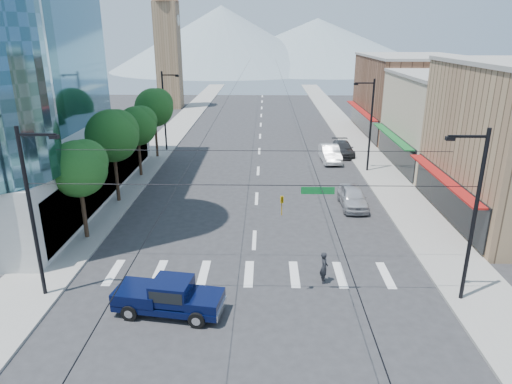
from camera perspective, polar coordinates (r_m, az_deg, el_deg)
ground at (r=25.21m, az=-0.54°, el=-11.88°), size 160.00×160.00×0.00m
sidewalk_left at (r=64.17m, az=-10.33°, el=7.36°), size 4.00×120.00×0.15m
sidewalk_right at (r=63.92m, az=11.45°, el=7.24°), size 4.00×120.00×0.15m
shop_mid at (r=50.22m, az=24.03°, el=7.87°), size 12.00×14.00×9.00m
shop_far at (r=65.01m, az=18.83°, el=11.22°), size 12.00×18.00×10.00m
clock_tower at (r=85.33m, az=-10.95°, el=17.40°), size 4.80×4.80×20.40m
mountain_left at (r=172.27m, az=-4.27°, el=18.62°), size 80.00×80.00×22.00m
mountain_right at (r=182.62m, az=7.62°, el=17.92°), size 90.00×90.00×18.00m
tree_near at (r=31.10m, az=-21.09°, el=2.98°), size 3.65×3.64×6.71m
tree_midnear at (r=37.34m, az=-17.32°, el=6.93°), size 4.09×4.09×7.52m
tree_midfar at (r=44.02m, az=-14.47°, el=8.17°), size 3.65×3.64×6.71m
tree_far at (r=50.60m, az=-12.47°, el=10.41°), size 4.09×4.09×7.52m
signal_rig at (r=22.22m, az=-0.16°, el=-2.94°), size 21.80×0.20×9.00m
lamp_pole_nw at (r=53.40m, az=-11.28°, el=10.23°), size 2.00×0.25×9.00m
lamp_pole_ne at (r=45.41m, az=14.02°, el=8.47°), size 2.00×0.25×9.00m
pickup_truck at (r=23.15m, az=-10.91°, el=-12.64°), size 5.57×2.70×1.81m
pedestrian at (r=25.55m, az=8.50°, el=-9.30°), size 0.46×0.68×1.82m
parked_car_near at (r=36.65m, az=11.99°, el=-0.61°), size 1.95×4.84×1.65m
parked_car_mid at (r=49.34m, az=9.24°, el=4.77°), size 1.99×5.26×1.71m
parked_car_far at (r=52.19m, az=10.81°, el=5.36°), size 2.17×5.21×1.50m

